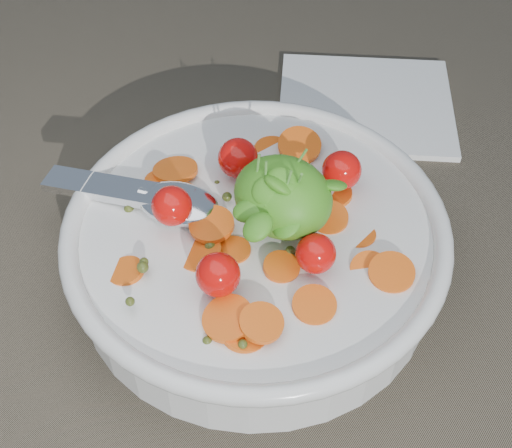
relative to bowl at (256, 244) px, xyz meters
The scene contains 3 objects.
ground 0.05m from the bowl, 137.79° to the right, with size 6.00×6.00×0.00m, color #6A5F4C.
bowl is the anchor object (origin of this frame).
napkin 0.25m from the bowl, 98.00° to the left, with size 0.18×0.15×0.01m, color white.
Camera 1 is at (0.23, -0.28, 0.47)m, focal length 50.00 mm.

